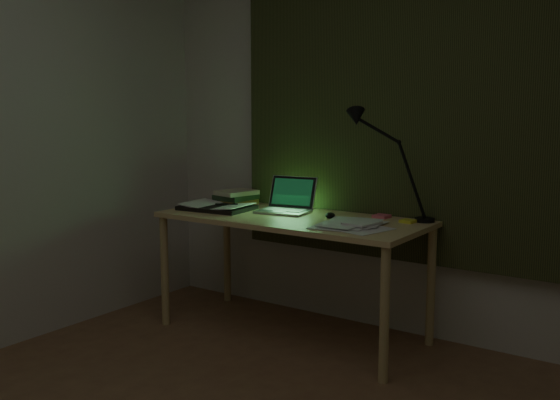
{
  "coord_description": "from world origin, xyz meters",
  "views": [
    {
      "loc": [
        1.43,
        -1.39,
        1.31
      ],
      "look_at": [
        -0.54,
        1.46,
        0.82
      ],
      "focal_mm": 40.0,
      "sensor_mm": 36.0,
      "label": 1
    }
  ],
  "objects_px": {
    "desk": "(292,276)",
    "loose_papers": "(356,223)",
    "open_textbook": "(217,207)",
    "laptop": "(283,195)",
    "desk_lamp": "(426,168)",
    "book_stack": "(236,197)"
  },
  "relations": [
    {
      "from": "desk_lamp",
      "to": "laptop",
      "type": "bearing_deg",
      "value": -173.95
    },
    {
      "from": "desk",
      "to": "book_stack",
      "type": "bearing_deg",
      "value": 160.88
    },
    {
      "from": "book_stack",
      "to": "laptop",
      "type": "bearing_deg",
      "value": -14.8
    },
    {
      "from": "book_stack",
      "to": "loose_papers",
      "type": "relative_size",
      "value": 0.73
    },
    {
      "from": "desk_lamp",
      "to": "open_textbook",
      "type": "bearing_deg",
      "value": -172.67
    },
    {
      "from": "book_stack",
      "to": "desk_lamp",
      "type": "bearing_deg",
      "value": 3.32
    },
    {
      "from": "desk_lamp",
      "to": "loose_papers",
      "type": "bearing_deg",
      "value": -139.55
    },
    {
      "from": "book_stack",
      "to": "desk_lamp",
      "type": "height_order",
      "value": "desk_lamp"
    },
    {
      "from": "laptop",
      "to": "book_stack",
      "type": "bearing_deg",
      "value": 156.66
    },
    {
      "from": "desk",
      "to": "desk_lamp",
      "type": "distance_m",
      "value": 0.99
    },
    {
      "from": "loose_papers",
      "to": "desk_lamp",
      "type": "relative_size",
      "value": 0.56
    },
    {
      "from": "book_stack",
      "to": "desk_lamp",
      "type": "xyz_separation_m",
      "value": [
        1.27,
        0.07,
        0.25
      ]
    },
    {
      "from": "loose_papers",
      "to": "laptop",
      "type": "bearing_deg",
      "value": 169.4
    },
    {
      "from": "open_textbook",
      "to": "book_stack",
      "type": "distance_m",
      "value": 0.25
    },
    {
      "from": "desk",
      "to": "loose_papers",
      "type": "distance_m",
      "value": 0.56
    },
    {
      "from": "open_textbook",
      "to": "laptop",
      "type": "bearing_deg",
      "value": 12.11
    },
    {
      "from": "laptop",
      "to": "book_stack",
      "type": "xyz_separation_m",
      "value": [
        -0.46,
        0.12,
        -0.06
      ]
    },
    {
      "from": "laptop",
      "to": "open_textbook",
      "type": "distance_m",
      "value": 0.44
    },
    {
      "from": "desk",
      "to": "laptop",
      "type": "relative_size",
      "value": 4.59
    },
    {
      "from": "laptop",
      "to": "open_textbook",
      "type": "bearing_deg",
      "value": -171.33
    },
    {
      "from": "laptop",
      "to": "loose_papers",
      "type": "bearing_deg",
      "value": -19.14
    },
    {
      "from": "desk",
      "to": "laptop",
      "type": "height_order",
      "value": "laptop"
    }
  ]
}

